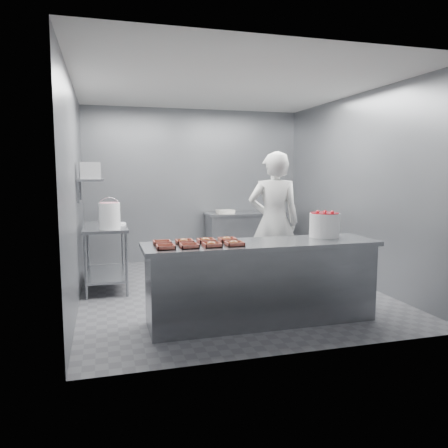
{
  "coord_description": "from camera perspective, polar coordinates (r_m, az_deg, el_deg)",
  "views": [
    {
      "loc": [
        -1.67,
        -5.78,
        1.68
      ],
      "look_at": [
        -0.11,
        -0.2,
        0.97
      ],
      "focal_mm": 35.0,
      "sensor_mm": 36.0,
      "label": 1
    }
  ],
  "objects": [
    {
      "name": "prep_table",
      "position": [
        6.48,
        -15.21,
        -2.9
      ],
      "size": [
        0.6,
        1.2,
        0.9
      ],
      "color": "slate",
      "rests_on": "ground"
    },
    {
      "name": "service_counter",
      "position": [
        4.89,
        4.92,
        -7.53
      ],
      "size": [
        2.6,
        0.7,
        0.9
      ],
      "color": "slate",
      "rests_on": "ground"
    },
    {
      "name": "appliance",
      "position": [
        6.14,
        -17.12,
        6.67
      ],
      "size": [
        0.28,
        0.32,
        0.22
      ],
      "primitive_type": "cube",
      "rotation": [
        0.0,
        0.0,
        0.07
      ],
      "color": "gray",
      "rests_on": "wall_shelf"
    },
    {
      "name": "strawberry_tub",
      "position": [
        5.26,
        13.0,
        0.01
      ],
      "size": [
        0.35,
        0.35,
        0.29
      ],
      "color": "white",
      "rests_on": "service_counter"
    },
    {
      "name": "wall_left",
      "position": [
        5.8,
        -18.89,
        3.87
      ],
      "size": [
        0.04,
        4.5,
        2.8
      ],
      "primitive_type": "cube",
      "color": "slate",
      "rests_on": "ground"
    },
    {
      "name": "back_counter",
      "position": [
        8.19,
        2.87,
        -1.61
      ],
      "size": [
        1.5,
        0.6,
        0.9
      ],
      "color": "slate",
      "rests_on": "ground"
    },
    {
      "name": "tray_3",
      "position": [
        4.56,
        1.35,
        -2.54
      ],
      "size": [
        0.19,
        0.18,
        0.06
      ],
      "color": "tan",
      "rests_on": "service_counter"
    },
    {
      "name": "tray_2",
      "position": [
        4.49,
        -1.58,
        -2.68
      ],
      "size": [
        0.19,
        0.18,
        0.06
      ],
      "color": "tan",
      "rests_on": "service_counter"
    },
    {
      "name": "tray_6",
      "position": [
        4.75,
        -2.37,
        -2.15
      ],
      "size": [
        0.19,
        0.18,
        0.06
      ],
      "color": "tan",
      "rests_on": "service_counter"
    },
    {
      "name": "wall_right",
      "position": [
        6.86,
        16.84,
        4.37
      ],
      "size": [
        0.04,
        4.5,
        2.8
      ],
      "primitive_type": "cube",
      "color": "slate",
      "rests_on": "ground"
    },
    {
      "name": "floor",
      "position": [
        6.25,
        0.5,
        -8.58
      ],
      "size": [
        4.5,
        4.5,
        0.0
      ],
      "primitive_type": "plane",
      "color": "#4C4C51",
      "rests_on": "ground"
    },
    {
      "name": "paper_stack",
      "position": [
        8.02,
        0.16,
        1.64
      ],
      "size": [
        0.31,
        0.23,
        0.06
      ],
      "primitive_type": "cube",
      "rotation": [
        0.0,
        0.0,
        0.04
      ],
      "color": "silver",
      "rests_on": "back_counter"
    },
    {
      "name": "bucket_lid",
      "position": [
        6.47,
        -14.07,
        -0.02
      ],
      "size": [
        0.36,
        0.36,
        0.02
      ],
      "primitive_type": "cylinder",
      "rotation": [
        0.0,
        0.0,
        0.15
      ],
      "color": "white",
      "rests_on": "prep_table"
    },
    {
      "name": "wall_shelf",
      "position": [
        6.39,
        -17.02,
        5.54
      ],
      "size": [
        0.35,
        0.9,
        0.03
      ],
      "primitive_type": "cube",
      "color": "slate",
      "rests_on": "wall_left"
    },
    {
      "name": "tray_0",
      "position": [
        4.41,
        -7.62,
        -2.97
      ],
      "size": [
        0.19,
        0.18,
        0.04
      ],
      "color": "tan",
      "rests_on": "service_counter"
    },
    {
      "name": "ceiling",
      "position": [
        6.12,
        0.52,
        17.55
      ],
      "size": [
        4.5,
        4.5,
        0.0
      ],
      "primitive_type": "plane",
      "rotation": [
        3.14,
        0.0,
        0.0
      ],
      "color": "white",
      "rests_on": "wall_back"
    },
    {
      "name": "tray_4",
      "position": [
        4.67,
        -8.08,
        -2.42
      ],
      "size": [
        0.19,
        0.18,
        0.04
      ],
      "color": "tan",
      "rests_on": "service_counter"
    },
    {
      "name": "tray_7",
      "position": [
        4.81,
        0.42,
        -2.03
      ],
      "size": [
        0.19,
        0.18,
        0.06
      ],
      "color": "tan",
      "rests_on": "service_counter"
    },
    {
      "name": "wall_back",
      "position": [
        8.21,
        -3.87,
        5.04
      ],
      "size": [
        4.0,
        0.04,
        2.8
      ],
      "primitive_type": "cube",
      "color": "slate",
      "rests_on": "ground"
    },
    {
      "name": "worker",
      "position": [
        6.08,
        6.53,
        0.23
      ],
      "size": [
        0.8,
        0.62,
        1.93
      ],
      "primitive_type": "imported",
      "rotation": [
        0.0,
        0.0,
        2.9
      ],
      "color": "silver",
      "rests_on": "ground"
    },
    {
      "name": "tray_5",
      "position": [
        4.7,
        -5.22,
        -2.27
      ],
      "size": [
        0.19,
        0.18,
        0.06
      ],
      "color": "tan",
      "rests_on": "service_counter"
    },
    {
      "name": "rag",
      "position": [
        6.78,
        -14.7,
        0.27
      ],
      "size": [
        0.18,
        0.17,
        0.02
      ],
      "primitive_type": "cube",
      "rotation": [
        0.0,
        0.0,
        0.39
      ],
      "color": "#CCB28C",
      "rests_on": "prep_table"
    },
    {
      "name": "glaze_bucket",
      "position": [
        6.01,
        -14.72,
        1.11
      ],
      "size": [
        0.29,
        0.28,
        0.43
      ],
      "color": "white",
      "rests_on": "prep_table"
    },
    {
      "name": "tray_1",
      "position": [
        4.44,
        -4.55,
        -2.85
      ],
      "size": [
        0.19,
        0.18,
        0.04
      ],
      "color": "tan",
      "rests_on": "service_counter"
    }
  ]
}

